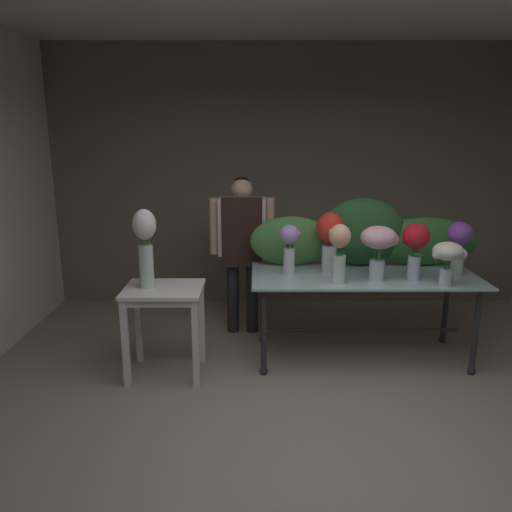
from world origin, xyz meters
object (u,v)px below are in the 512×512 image
at_px(vase_lilac_tulips, 288,245).
at_px(vase_crimson_roses, 414,244).
at_px(florist, 241,239).
at_px(vase_white_roses_tall, 144,244).
at_px(vase_violet_ranunculus, 458,241).
at_px(side_table_white, 163,302).
at_px(vase_scarlet_hydrangea, 329,236).
at_px(vase_blush_lilies, 378,244).
at_px(vase_peach_dahlias, 338,249).
at_px(display_table_glass, 362,287).
at_px(vase_ivory_freesia, 447,256).

distance_m(vase_lilac_tulips, vase_crimson_roses, 1.04).
distance_m(florist, vase_white_roses_tall, 1.19).
bearing_deg(vase_lilac_tulips, florist, 124.28).
height_order(vase_violet_ranunculus, vase_white_roses_tall, vase_white_roses_tall).
bearing_deg(florist, side_table_white, -124.00).
bearing_deg(vase_scarlet_hydrangea, vase_blush_lilies, -37.28).
bearing_deg(vase_scarlet_hydrangea, side_table_white, -164.23).
relative_size(florist, vase_white_roses_tall, 2.45).
bearing_deg(vase_peach_dahlias, display_table_glass, 43.11).
height_order(vase_peach_dahlias, vase_ivory_freesia, vase_peach_dahlias).
distance_m(vase_blush_lilies, vase_crimson_roses, 0.31).
distance_m(display_table_glass, side_table_white, 1.72).
bearing_deg(vase_crimson_roses, vase_scarlet_hydrangea, 159.12).
bearing_deg(vase_blush_lilies, vase_crimson_roses, 3.71).
relative_size(florist, vase_ivory_freesia, 4.36).
distance_m(display_table_glass, vase_crimson_roses, 0.59).
xyz_separation_m(vase_scarlet_hydrangea, vase_crimson_roses, (0.66, -0.25, -0.01)).
bearing_deg(side_table_white, vase_ivory_freesia, -0.58).
xyz_separation_m(side_table_white, vase_blush_lilies, (1.76, 0.12, 0.46)).
height_order(florist, vase_violet_ranunculus, florist).
bearing_deg(vase_lilac_tulips, vase_white_roses_tall, -165.73).
distance_m(vase_peach_dahlias, vase_scarlet_hydrangea, 0.34).
bearing_deg(vase_peach_dahlias, vase_violet_ranunculus, 13.11).
bearing_deg(vase_lilac_tulips, vase_peach_dahlias, -31.57).
height_order(vase_peach_dahlias, vase_scarlet_hydrangea, vase_scarlet_hydrangea).
xyz_separation_m(side_table_white, vase_scarlet_hydrangea, (1.40, 0.40, 0.46)).
relative_size(vase_scarlet_hydrangea, vase_blush_lilies, 1.16).
distance_m(display_table_glass, vase_peach_dahlias, 0.54).
bearing_deg(vase_lilac_tulips, vase_ivory_freesia, -14.44).
bearing_deg(side_table_white, vase_violet_ranunculus, 7.01).
bearing_deg(vase_scarlet_hydrangea, vase_ivory_freesia, -25.57).
relative_size(vase_violet_ranunculus, vase_crimson_roses, 0.96).
distance_m(display_table_glass, vase_lilac_tulips, 0.76).
bearing_deg(vase_white_roses_tall, vase_crimson_roses, 3.73).
xyz_separation_m(vase_peach_dahlias, vase_lilac_tulips, (-0.39, 0.24, -0.02)).
bearing_deg(side_table_white, vase_lilac_tulips, 15.96).
distance_m(vase_blush_lilies, vase_white_roses_tall, 1.89).
bearing_deg(vase_scarlet_hydrangea, display_table_glass, -17.17).
bearing_deg(vase_violet_ranunculus, vase_white_roses_tall, -173.34).
height_order(vase_peach_dahlias, vase_blush_lilies, vase_peach_dahlias).
height_order(display_table_glass, vase_blush_lilies, vase_blush_lilies).
xyz_separation_m(vase_scarlet_hydrangea, vase_white_roses_tall, (-1.53, -0.40, 0.02)).
bearing_deg(side_table_white, display_table_glass, 10.28).
height_order(vase_violet_ranunculus, vase_scarlet_hydrangea, vase_scarlet_hydrangea).
height_order(display_table_glass, florist, florist).
bearing_deg(vase_scarlet_hydrangea, vase_crimson_roses, -20.88).
relative_size(vase_lilac_tulips, vase_ivory_freesia, 1.22).
distance_m(side_table_white, vase_peach_dahlias, 1.49).
height_order(florist, vase_peach_dahlias, florist).
bearing_deg(display_table_glass, vase_peach_dahlias, -136.89).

